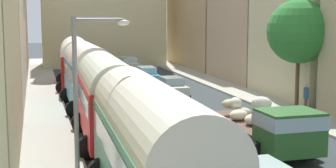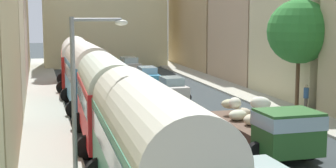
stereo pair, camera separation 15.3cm
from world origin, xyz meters
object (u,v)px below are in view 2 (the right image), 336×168
at_px(parked_bus_0, 149,144).
at_px(car_6, 100,68).
at_px(car_4, 191,136).
at_px(pedestrian_0, 306,97).
at_px(car_1, 147,76).
at_px(parked_bus_3, 77,61).
at_px(car_2, 129,65).
at_px(parked_bus_2, 88,73).
at_px(streetlamp_near, 82,85).
at_px(car_5, 113,78).
at_px(parked_bus_1, 107,95).
at_px(car_0, 172,88).

distance_m(parked_bus_0, car_6, 35.03).
bearing_deg(car_4, pedestrian_0, 36.73).
bearing_deg(car_1, pedestrian_0, -66.09).
xyz_separation_m(car_1, car_6, (-3.22, 6.85, 0.04)).
relative_size(parked_bus_3, car_2, 2.01).
distance_m(parked_bus_2, streetlamp_near, 14.99).
bearing_deg(parked_bus_0, car_4, 62.67).
bearing_deg(parked_bus_0, streetlamp_near, 116.97).
bearing_deg(parked_bus_0, car_6, 85.45).
height_order(car_5, car_6, car_6).
height_order(car_4, pedestrian_0, pedestrian_0).
xyz_separation_m(parked_bus_3, streetlamp_near, (-1.60, -23.85, 1.31)).
relative_size(parked_bus_3, pedestrian_0, 4.90).
height_order(parked_bus_1, car_4, parked_bus_1).
distance_m(car_4, streetlamp_near, 6.25).
height_order(car_4, car_5, car_4).
xyz_separation_m(parked_bus_2, car_0, (6.01, 1.99, -1.51)).
bearing_deg(parked_bus_0, car_5, 83.93).
bearing_deg(parked_bus_1, car_6, 83.88).
bearing_deg(car_5, car_6, 90.78).
bearing_deg(parked_bus_0, parked_bus_1, 90.00).
bearing_deg(car_2, parked_bus_3, -120.52).
bearing_deg(pedestrian_0, car_2, 105.09).
distance_m(car_2, car_4, 31.34).
bearing_deg(car_0, car_5, 113.77).
xyz_separation_m(parked_bus_0, car_2, (6.08, 37.32, -1.41)).
bearing_deg(parked_bus_3, pedestrian_0, -47.70).
relative_size(parked_bus_1, car_4, 1.85).
relative_size(parked_bus_2, car_6, 2.24).
distance_m(car_0, pedestrian_0, 9.49).
height_order(car_0, streetlamp_near, streetlamp_near).
bearing_deg(car_1, parked_bus_1, -107.49).
bearing_deg(parked_bus_1, car_1, 72.51).
bearing_deg(car_5, car_0, -66.23).
relative_size(car_2, streetlamp_near, 0.73).
bearing_deg(car_4, parked_bus_1, 137.58).
xyz_separation_m(car_5, streetlamp_near, (-4.48, -23.94, 2.80)).
height_order(parked_bus_1, car_6, parked_bus_1).
xyz_separation_m(car_2, streetlamp_near, (-7.69, -34.17, 2.77)).
relative_size(pedestrian_0, streetlamp_near, 0.30).
distance_m(parked_bus_1, car_5, 18.38).
bearing_deg(car_0, parked_bus_2, -161.69).
height_order(car_1, car_4, car_4).
relative_size(parked_bus_0, car_1, 2.39).
distance_m(parked_bus_2, car_5, 9.66).
height_order(car_4, streetlamp_near, streetlamp_near).
bearing_deg(car_2, parked_bus_1, -102.12).
distance_m(parked_bus_1, car_1, 20.02).
distance_m(parked_bus_1, car_0, 12.61).
height_order(car_1, pedestrian_0, pedestrian_0).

